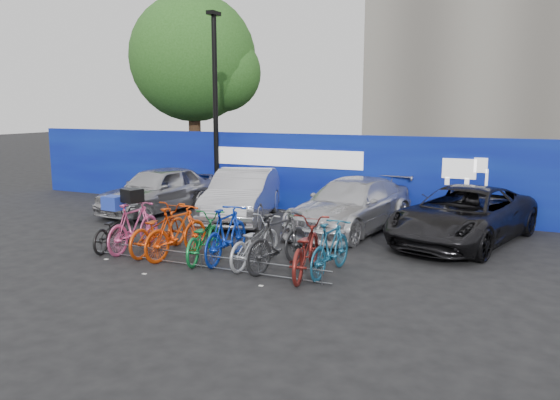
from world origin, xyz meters
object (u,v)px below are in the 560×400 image
Objects in this scene: car_0 at (158,189)px; car_3 at (463,215)px; bike_4 at (203,237)px; lamppost at (215,105)px; bike_0 at (115,229)px; bike_7 at (278,240)px; bike_rack at (201,260)px; bike_3 at (177,232)px; bike_8 at (306,248)px; bike_5 at (226,234)px; bike_9 at (330,248)px; bike_6 at (255,242)px; car_2 at (351,205)px; tree at (198,61)px; bike_1 at (134,226)px; car_1 at (243,195)px; bike_2 at (158,229)px.

car_0 reaches higher than car_3.
car_3 reaches higher than bike_4.
car_3 is at bearing -11.68° from lamppost.
lamppost reaches higher than bike_0.
lamppost is at bearing -36.33° from bike_7.
bike_rack is 1.62m from bike_7.
bike_3 is 3.00m from bike_8.
bike_5 reaches higher than bike_4.
bike_4 is at bearing 7.58° from bike_9.
bike_6 is (4.09, -5.36, -2.78)m from lamppost.
bike_9 is at bearing 172.52° from bike_0.
car_2 is at bearing -81.68° from bike_7.
bike_1 is at bearing -65.31° from tree.
car_2 is 4.83m from bike_3.
bike_rack is at bearing 68.59° from bike_5.
car_1 is 5.57m from bike_9.
tree is at bearing -58.28° from bike_8.
bike_4 is 0.90× the size of bike_8.
car_3 is 8.20m from bike_0.
bike_4 is (-0.29, 0.54, 0.33)m from bike_rack.
bike_7 is (2.96, -0.05, 0.06)m from bike_2.
car_2 is 0.97× the size of car_3.
car_2 reaches higher than bike_4.
bike_8 is at bearing 169.24° from bike_5.
bike_9 is (4.00, -3.88, -0.19)m from car_1.
car_0 is 5.75m from bike_4.
bike_3 is (3.51, -4.07, -0.14)m from car_0.
car_3 reaches higher than bike_9.
bike_6 is at bearing 172.86° from bike_0.
bike_7 is at bearing 172.25° from bike_5.
bike_2 is at bearing 177.54° from bike_0.
bike_8 is at bearing -74.68° from car_2.
bike_rack is at bearing 161.47° from bike_3.
tree is 7.88m from car_0.
car_0 is 0.95× the size of car_1.
lamppost is 6.26m from bike_2.
bike_9 is at bearing 176.35° from bike_5.
bike_8 is (3.61, -0.19, 0.01)m from bike_2.
bike_0 is at bearing -127.07° from car_2.
car_1 reaches higher than bike_8.
car_0 reaches higher than bike_2.
car_2 is at bearing -94.63° from bike_8.
bike_3 reaches higher than bike_4.
tree is at bearing 167.44° from car_3.
car_3 is (2.81, -0.10, -0.01)m from car_2.
bike_rack is 1.34× the size of car_0.
bike_9 is (1.07, 0.09, -0.06)m from bike_7.
bike_8 is at bearing 176.01° from bike_1.
bike_5 is 0.69m from bike_6.
lamppost is at bearing 118.07° from bike_rack.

